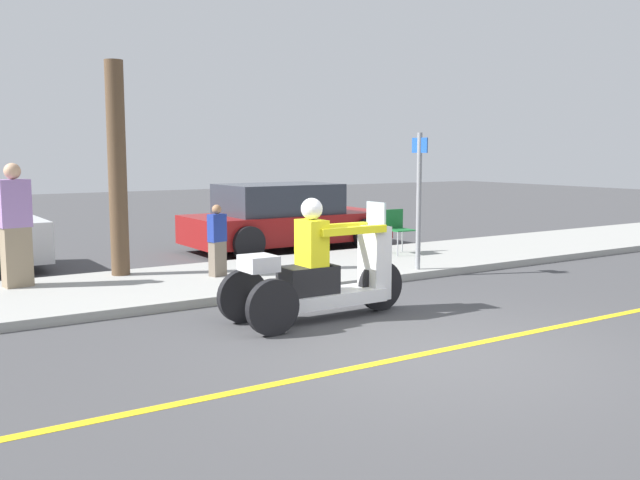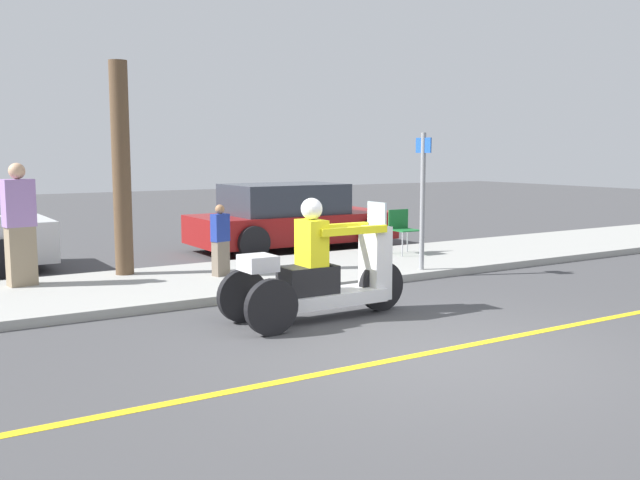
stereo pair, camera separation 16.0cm
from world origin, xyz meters
name	(u,v)px [view 1 (the left image)]	position (x,y,z in m)	size (l,w,h in m)	color
ground_plane	(435,352)	(0.00, 0.00, 0.00)	(60.00, 60.00, 0.00)	#424244
lane_stripe	(419,355)	(-0.22, 0.00, 0.00)	(24.00, 0.12, 0.01)	gold
sidewalk_strip	(235,278)	(0.00, 4.60, 0.06)	(28.00, 2.80, 0.12)	#9E9E99
motorcycle_trike	(320,277)	(-0.21, 1.83, 0.52)	(2.41, 0.83, 1.48)	black
spectator_with_child	(217,242)	(-0.27, 4.64, 0.65)	(0.29, 0.22, 1.10)	#726656
spectator_by_tree	(15,228)	(-3.01, 5.40, 0.96)	(0.45, 0.31, 1.75)	gray
folding_chair_curbside	(397,227)	(3.60, 5.06, 0.62)	(0.48, 0.48, 0.82)	#A5A8AD
parked_car_lot_far	(284,218)	(2.53, 7.42, 0.65)	(4.20, 1.98, 1.36)	maroon
tree_trunk	(117,169)	(-1.48, 5.57, 1.75)	(0.28, 0.28, 3.27)	brown
street_sign	(419,196)	(2.73, 3.45, 1.32)	(0.08, 0.36, 2.20)	gray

